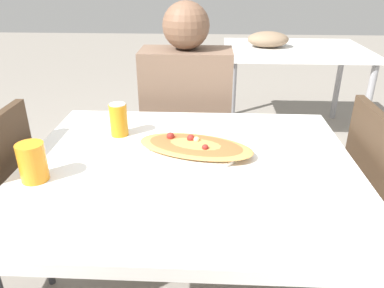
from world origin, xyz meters
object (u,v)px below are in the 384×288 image
at_px(person_seated, 186,102).
at_px(soda_can, 119,120).
at_px(dining_table, 189,182).
at_px(chair_far_seated, 188,129).
at_px(pizza_main, 195,148).
at_px(drink_glass, 33,162).

distance_m(person_seated, soda_can, 0.53).
xyz_separation_m(dining_table, person_seated, (-0.05, 0.69, 0.04)).
bearing_deg(chair_far_seated, soda_can, 68.75).
bearing_deg(soda_can, pizza_main, -24.65).
xyz_separation_m(dining_table, drink_glass, (-0.46, -0.12, 0.13)).
bearing_deg(chair_far_seated, person_seated, 90.00).
distance_m(chair_far_seated, pizza_main, 0.76).
xyz_separation_m(chair_far_seated, pizza_main, (0.07, -0.72, 0.24)).
relative_size(person_seated, pizza_main, 2.65).
height_order(pizza_main, soda_can, soda_can).
distance_m(person_seated, drink_glass, 0.91).
xyz_separation_m(pizza_main, soda_can, (-0.29, 0.14, 0.04)).
xyz_separation_m(chair_far_seated, soda_can, (-0.23, -0.58, 0.29)).
bearing_deg(soda_can, chair_far_seated, 68.75).
relative_size(dining_table, drink_glass, 9.23).
xyz_separation_m(person_seated, drink_glass, (-0.41, -0.81, 0.09)).
height_order(dining_table, drink_glass, drink_glass).
xyz_separation_m(soda_can, drink_glass, (-0.18, -0.34, -0.00)).
relative_size(person_seated, soda_can, 9.37).
bearing_deg(drink_glass, pizza_main, 23.32).
relative_size(chair_far_seated, pizza_main, 1.98).
relative_size(chair_far_seated, soda_can, 7.01).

